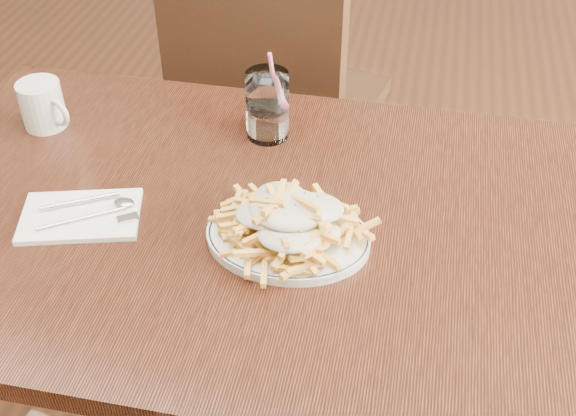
% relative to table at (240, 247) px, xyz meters
% --- Properties ---
extents(table, '(1.20, 0.80, 0.75)m').
position_rel_table_xyz_m(table, '(0.00, 0.00, 0.00)').
color(table, black).
rests_on(table, ground).
extents(chair_far, '(0.55, 0.55, 1.01)m').
position_rel_table_xyz_m(chair_far, '(-0.10, 0.69, -0.10)').
color(chair_far, black).
rests_on(chair_far, ground).
extents(fries_plate, '(0.32, 0.29, 0.02)m').
position_rel_table_xyz_m(fries_plate, '(0.10, -0.05, 0.09)').
color(fries_plate, white).
rests_on(fries_plate, table).
extents(loaded_fries, '(0.29, 0.26, 0.07)m').
position_rel_table_xyz_m(loaded_fries, '(0.10, -0.05, 0.13)').
color(loaded_fries, gold).
rests_on(loaded_fries, fries_plate).
extents(napkin, '(0.22, 0.17, 0.01)m').
position_rel_table_xyz_m(napkin, '(-0.25, -0.07, 0.08)').
color(napkin, white).
rests_on(napkin, table).
extents(cutlery, '(0.17, 0.15, 0.01)m').
position_rel_table_xyz_m(cutlery, '(-0.25, -0.06, 0.09)').
color(cutlery, silver).
rests_on(cutlery, napkin).
extents(water_glass, '(0.08, 0.08, 0.18)m').
position_rel_table_xyz_m(water_glass, '(-0.00, 0.24, 0.14)').
color(water_glass, white).
rests_on(water_glass, table).
extents(coffee_mug, '(0.11, 0.08, 0.09)m').
position_rel_table_xyz_m(coffee_mug, '(-0.44, 0.18, 0.12)').
color(coffee_mug, white).
rests_on(coffee_mug, table).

